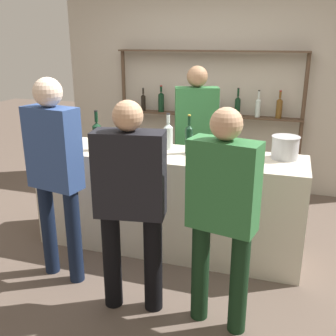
{
  "coord_description": "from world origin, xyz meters",
  "views": [
    {
      "loc": [
        1.04,
        -3.31,
        1.96
      ],
      "look_at": [
        0.0,
        0.0,
        0.81
      ],
      "focal_mm": 42.0,
      "sensor_mm": 36.0,
      "label": 1
    }
  ],
  "objects": [
    {
      "name": "counter_bottle_3",
      "position": [
        0.18,
        0.06,
        1.1
      ],
      "size": [
        0.07,
        0.07,
        0.36
      ],
      "color": "black",
      "rests_on": "bar_counter"
    },
    {
      "name": "bar_counter",
      "position": [
        0.0,
        0.0,
        0.48
      ],
      "size": [
        2.49,
        0.64,
        0.96
      ],
      "primitive_type": "cube",
      "color": "beige",
      "rests_on": "ground_plane"
    },
    {
      "name": "counter_bottle_1",
      "position": [
        -0.04,
        0.15,
        1.09
      ],
      "size": [
        0.09,
        0.09,
        0.34
      ],
      "color": "silver",
      "rests_on": "bar_counter"
    },
    {
      "name": "customer_left",
      "position": [
        -0.7,
        -0.76,
        1.0
      ],
      "size": [
        0.47,
        0.27,
        1.69
      ],
      "rotation": [
        0.0,
        0.0,
        1.38
      ],
      "color": "#121C33",
      "rests_on": "ground_plane"
    },
    {
      "name": "server_behind_counter",
      "position": [
        0.07,
        0.8,
        0.99
      ],
      "size": [
        0.5,
        0.34,
        1.69
      ],
      "rotation": [
        0.0,
        0.0,
        -1.23
      ],
      "color": "black",
      "rests_on": "ground_plane"
    },
    {
      "name": "ice_bucket",
      "position": [
        1.03,
        0.14,
        1.06
      ],
      "size": [
        0.24,
        0.24,
        0.2
      ],
      "color": "#B2B2B7",
      "rests_on": "bar_counter"
    },
    {
      "name": "cork_jar",
      "position": [
        0.29,
        0.08,
        1.03
      ],
      "size": [
        0.12,
        0.12,
        0.16
      ],
      "color": "silver",
      "rests_on": "bar_counter"
    },
    {
      "name": "back_shelf",
      "position": [
        0.0,
        1.74,
        1.21
      ],
      "size": [
        2.42,
        0.18,
        1.82
      ],
      "color": "#4C3828",
      "rests_on": "ground_plane"
    },
    {
      "name": "back_wall",
      "position": [
        0.0,
        1.92,
        1.4
      ],
      "size": [
        4.09,
        0.12,
        2.8
      ],
      "primitive_type": "cube",
      "color": "#B2A899",
      "rests_on": "ground_plane"
    },
    {
      "name": "counter_bottle_2",
      "position": [
        -1.1,
        0.02,
        1.09
      ],
      "size": [
        0.08,
        0.08,
        0.35
      ],
      "color": "black",
      "rests_on": "bar_counter"
    },
    {
      "name": "wine_glass",
      "position": [
        0.75,
        -0.18,
        1.08
      ],
      "size": [
        0.09,
        0.09,
        0.17
      ],
      "color": "silver",
      "rests_on": "bar_counter"
    },
    {
      "name": "customer_right",
      "position": [
        0.67,
        -0.95,
        0.91
      ],
      "size": [
        0.48,
        0.29,
        1.57
      ],
      "rotation": [
        0.0,
        0.0,
        1.37
      ],
      "color": "black",
      "rests_on": "ground_plane"
    },
    {
      "name": "counter_bottle_0",
      "position": [
        -0.67,
        -0.09,
        1.1
      ],
      "size": [
        0.08,
        0.08,
        0.38
      ],
      "color": "black",
      "rests_on": "bar_counter"
    },
    {
      "name": "ground_plane",
      "position": [
        0.0,
        0.0,
        0.0
      ],
      "size": [
        16.0,
        16.0,
        0.0
      ],
      "primitive_type": "plane",
      "color": "brown"
    },
    {
      "name": "customer_center",
      "position": [
        0.02,
        -0.96,
        0.91
      ],
      "size": [
        0.52,
        0.29,
        1.58
      ],
      "rotation": [
        0.0,
        0.0,
        1.73
      ],
      "color": "black",
      "rests_on": "ground_plane"
    }
  ]
}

